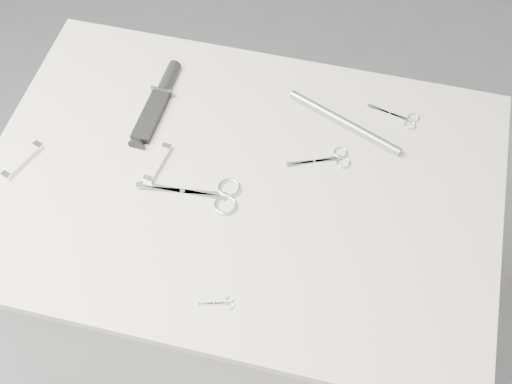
% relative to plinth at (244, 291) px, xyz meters
% --- Properties ---
extents(ground, '(4.00, 4.00, 0.01)m').
position_rel_plinth_xyz_m(ground, '(0.00, 0.00, -0.46)').
color(ground, slate).
rests_on(ground, ground).
extents(plinth, '(0.90, 0.60, 0.90)m').
position_rel_plinth_xyz_m(plinth, '(0.00, 0.00, 0.00)').
color(plinth, '#B8B8B5').
rests_on(plinth, ground).
extents(display_board, '(1.00, 0.70, 0.02)m').
position_rel_plinth_xyz_m(display_board, '(0.00, 0.00, 0.46)').
color(display_board, beige).
rests_on(display_board, plinth).
extents(large_shears, '(0.20, 0.09, 0.01)m').
position_rel_plinth_xyz_m(large_shears, '(-0.05, -0.04, 0.47)').
color(large_shears, silver).
rests_on(large_shears, display_board).
extents(embroidery_scissors_a, '(0.12, 0.08, 0.00)m').
position_rel_plinth_xyz_m(embroidery_scissors_a, '(0.16, 0.09, 0.47)').
color(embroidery_scissors_a, silver).
rests_on(embroidery_scissors_a, display_board).
extents(embroidery_scissors_b, '(0.11, 0.05, 0.00)m').
position_rel_plinth_xyz_m(embroidery_scissors_b, '(0.28, 0.24, 0.47)').
color(embroidery_scissors_b, silver).
rests_on(embroidery_scissors_b, display_board).
extents(tiny_scissors, '(0.06, 0.03, 0.00)m').
position_rel_plinth_xyz_m(tiny_scissors, '(0.03, -0.26, 0.47)').
color(tiny_scissors, silver).
rests_on(tiny_scissors, display_board).
extents(sheathed_knife, '(0.05, 0.22, 0.03)m').
position_rel_plinth_xyz_m(sheathed_knife, '(-0.22, 0.16, 0.48)').
color(sheathed_knife, black).
rests_on(sheathed_knife, display_board).
extents(pocket_knife_a, '(0.05, 0.10, 0.01)m').
position_rel_plinth_xyz_m(pocket_knife_a, '(-0.43, -0.06, 0.48)').
color(pocket_knife_a, beige).
rests_on(pocket_knife_a, display_board).
extents(pocket_knife_b, '(0.03, 0.10, 0.01)m').
position_rel_plinth_xyz_m(pocket_knife_b, '(-0.17, 0.00, 0.48)').
color(pocket_knife_b, beige).
rests_on(pocket_knife_b, display_board).
extents(metal_rail, '(0.25, 0.12, 0.02)m').
position_rel_plinth_xyz_m(metal_rail, '(0.17, 0.19, 0.48)').
color(metal_rail, '#92959A').
rests_on(metal_rail, display_board).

